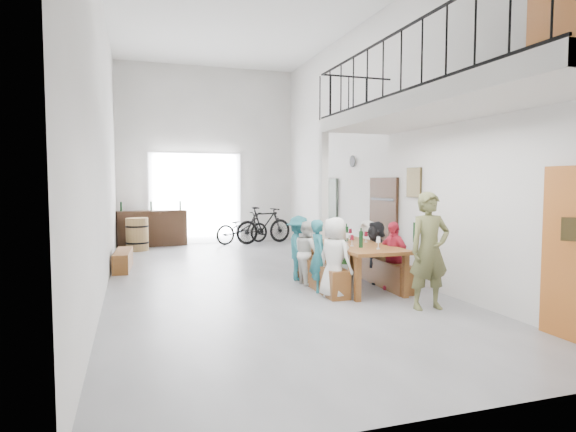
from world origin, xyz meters
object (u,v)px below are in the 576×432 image
object	(u,v)px
serving_counter	(152,228)
bicycle_near	(242,228)
bench_inner	(320,275)
side_bench	(123,260)
oak_barrel	(137,234)
tasting_table	(354,248)
host_standing	(429,251)

from	to	relation	value
serving_counter	bicycle_near	world-z (taller)	serving_counter
bench_inner	side_bench	size ratio (longest dim) A/B	1.39
oak_barrel	side_bench	bearing A→B (deg)	-96.30
bicycle_near	side_bench	bearing A→B (deg)	116.61
serving_counter	tasting_table	bearing A→B (deg)	-71.17
bench_inner	oak_barrel	bearing A→B (deg)	118.76
tasting_table	bench_inner	size ratio (longest dim) A/B	1.23
tasting_table	side_bench	distance (m)	5.12
tasting_table	bench_inner	xyz separation A→B (m)	(-0.65, 0.06, -0.47)
host_standing	oak_barrel	bearing A→B (deg)	121.18
tasting_table	host_standing	xyz separation A→B (m)	(0.37, -1.79, 0.17)
host_standing	bicycle_near	bearing A→B (deg)	100.15
bench_inner	host_standing	world-z (taller)	host_standing
side_bench	serving_counter	xyz separation A→B (m)	(0.75, 3.85, 0.32)
tasting_table	host_standing	bearing A→B (deg)	-77.32
side_bench	oak_barrel	bearing A→B (deg)	83.70
serving_counter	host_standing	world-z (taller)	host_standing
side_bench	bench_inner	bearing A→B (deg)	-41.49
host_standing	bicycle_near	world-z (taller)	host_standing
oak_barrel	bicycle_near	bearing A→B (deg)	11.11
bench_inner	bicycle_near	size ratio (longest dim) A/B	1.11
side_bench	serving_counter	bearing A→B (deg)	78.98
tasting_table	serving_counter	bearing A→B (deg)	116.46
side_bench	bicycle_near	distance (m)	4.97
host_standing	tasting_table	bearing A→B (deg)	105.25
oak_barrel	host_standing	bearing A→B (deg)	-62.29
tasting_table	oak_barrel	xyz separation A→B (m)	(-3.74, 6.03, -0.25)
bench_inner	host_standing	size ratio (longest dim) A/B	1.16
tasting_table	bench_inner	bearing A→B (deg)	175.87
oak_barrel	serving_counter	world-z (taller)	serving_counter
tasting_table	serving_counter	xyz separation A→B (m)	(-3.31, 6.93, -0.18)
oak_barrel	host_standing	xyz separation A→B (m)	(4.11, -7.83, 0.42)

